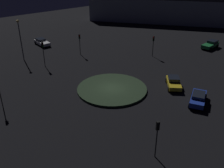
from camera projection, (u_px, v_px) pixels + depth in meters
ground_plane at (112, 90)px, 37.21m from camera, size 117.64×117.64×0.00m
roundabout_island at (112, 89)px, 37.14m from camera, size 10.10×10.10×0.30m
car_blue at (198, 98)px, 33.52m from camera, size 4.68×3.64×1.42m
car_white at (42, 42)px, 55.29m from camera, size 2.03×4.41×1.32m
car_green at (211, 44)px, 53.52m from camera, size 4.65×2.38×1.48m
car_yellow at (174, 82)px, 37.79m from camera, size 4.14×4.26×1.44m
traffic_light_south at (43, 49)px, 43.60m from camera, size 0.35×0.38×4.43m
traffic_light_north at (157, 132)px, 23.59m from camera, size 0.36×0.39×4.11m
traffic_light_south_near at (80, 40)px, 48.96m from camera, size 0.35×0.39×4.07m
traffic_light_west at (153, 42)px, 48.17m from camera, size 0.39×0.36×3.97m
streetlamp_south at (20, 35)px, 45.61m from camera, size 0.49×0.49×7.45m
store_building at (157, 8)px, 75.19m from camera, size 32.48×36.99×7.31m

